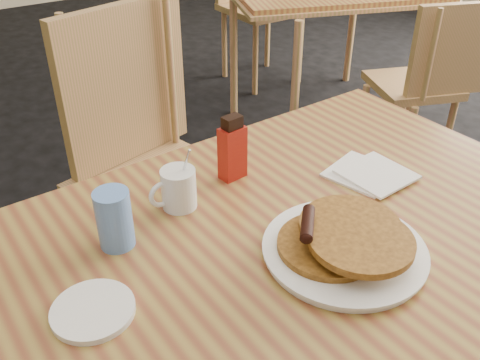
# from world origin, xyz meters

# --- Properties ---
(main_table) EXTENTS (1.39, 0.96, 0.75)m
(main_table) POSITION_xyz_m (0.01, -0.07, 0.71)
(main_table) COLOR olive
(main_table) RESTS_ON floor
(chair_main_far) EXTENTS (0.56, 0.57, 1.03)m
(chair_main_far) POSITION_xyz_m (0.01, 0.68, 0.62)
(chair_main_far) COLOR tan
(chair_main_far) RESTS_ON floor
(chair_neighbor_near) EXTENTS (0.49, 0.51, 0.84)m
(chair_neighbor_near) POSITION_xyz_m (1.50, 0.75, 0.50)
(chair_neighbor_near) COLOR tan
(chair_neighbor_near) RESTS_ON floor
(pancake_plate) EXTENTS (0.32, 0.32, 0.09)m
(pancake_plate) POSITION_xyz_m (0.04, -0.19, 0.77)
(pancake_plate) COLOR white
(pancake_plate) RESTS_ON main_table
(coffee_mug) EXTENTS (0.11, 0.08, 0.15)m
(coffee_mug) POSITION_xyz_m (-0.15, 0.14, 0.80)
(coffee_mug) COLOR white
(coffee_mug) RESTS_ON main_table
(syrup_bottle) EXTENTS (0.06, 0.05, 0.16)m
(syrup_bottle) POSITION_xyz_m (0.02, 0.17, 0.82)
(syrup_bottle) COLOR maroon
(syrup_bottle) RESTS_ON main_table
(napkin_stack) EXTENTS (0.19, 0.20, 0.01)m
(napkin_stack) POSITION_xyz_m (0.30, -0.01, 0.76)
(napkin_stack) COLOR white
(napkin_stack) RESTS_ON main_table
(blue_tumbler) EXTENTS (0.08, 0.08, 0.12)m
(blue_tumbler) POSITION_xyz_m (-0.31, 0.09, 0.81)
(blue_tumbler) COLOR #6192E4
(blue_tumbler) RESTS_ON main_table
(side_saucer) EXTENTS (0.18, 0.18, 0.01)m
(side_saucer) POSITION_xyz_m (-0.42, -0.06, 0.76)
(side_saucer) COLOR white
(side_saucer) RESTS_ON main_table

